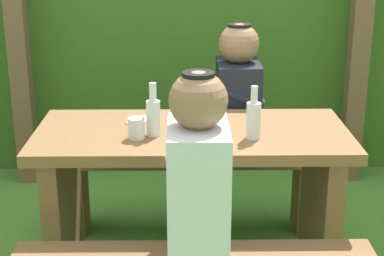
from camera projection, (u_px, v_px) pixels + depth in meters
The scene contains 11 objects.
pergola_post_left at pixel (17, 36), 3.81m from camera, with size 0.12×0.12×1.96m, color brown.
pergola_post_right at pixel (360, 35), 3.84m from camera, with size 0.12×0.12×1.96m, color brown.
picnic_table at pixel (192, 181), 2.79m from camera, with size 1.40×0.64×0.77m.
bench_far at pixel (191, 177), 3.36m from camera, with size 1.40×0.24×0.45m.
person_white_shirt at pixel (198, 175), 2.21m from camera, with size 0.25×0.35×0.72m.
person_black_coat at pixel (238, 97), 3.21m from camera, with size 0.25×0.35×0.72m.
drinking_glass at pixel (136, 128), 2.59m from camera, with size 0.07×0.07×0.09m, color silver.
bottle_left at pixel (254, 118), 2.58m from camera, with size 0.06×0.06×0.23m.
bottle_right at pixel (153, 115), 2.62m from camera, with size 0.06×0.06×0.23m.
bottle_center at pixel (210, 114), 2.63m from camera, with size 0.06×0.06×0.22m.
cell_phone at pixel (140, 121), 2.82m from camera, with size 0.07×0.14×0.01m, color silver.
Camera 1 is at (-0.03, -2.57, 1.64)m, focal length 56.81 mm.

